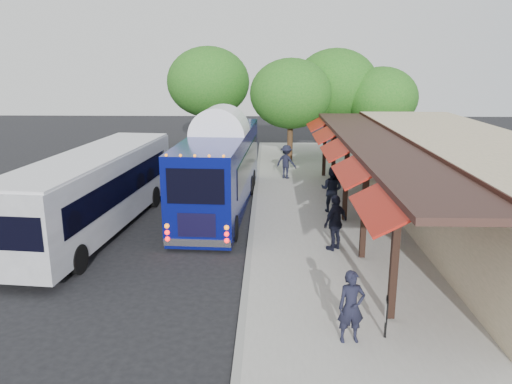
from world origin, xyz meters
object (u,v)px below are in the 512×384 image
(ped_b, at_px, (332,189))
(sign_board, at_px, (386,312))
(city_bus, at_px, (95,189))
(ped_d, at_px, (286,162))
(ped_c, at_px, (335,222))
(coach_bus, at_px, (221,165))
(ped_a, at_px, (351,307))

(ped_b, relative_size, sign_board, 2.02)
(city_bus, bearing_deg, ped_b, 19.43)
(city_bus, bearing_deg, ped_d, 53.84)
(sign_board, bearing_deg, ped_c, 105.56)
(coach_bus, relative_size, ped_a, 6.61)
(ped_a, height_order, ped_d, ped_d)
(coach_bus, relative_size, ped_b, 5.80)
(coach_bus, bearing_deg, city_bus, -140.92)
(ped_c, bearing_deg, coach_bus, -95.89)
(coach_bus, distance_m, sign_board, 12.24)
(ped_b, xyz_separation_m, sign_board, (0.06, -10.16, -0.33))
(ped_a, xyz_separation_m, ped_b, (0.79, 10.34, 0.12))
(ped_c, bearing_deg, ped_b, -140.11)
(ped_c, height_order, ped_d, ped_c)
(ped_c, distance_m, sign_board, 5.70)
(ped_d, bearing_deg, sign_board, 127.92)
(coach_bus, relative_size, ped_c, 5.89)
(city_bus, relative_size, ped_a, 6.68)
(coach_bus, distance_m, ped_b, 5.02)
(ped_a, relative_size, ped_c, 0.89)
(coach_bus, bearing_deg, sign_board, -63.14)
(ped_b, distance_m, ped_d, 6.51)
(ped_c, bearing_deg, sign_board, 49.91)
(city_bus, relative_size, ped_d, 6.27)
(city_bus, height_order, ped_b, city_bus)
(coach_bus, xyz_separation_m, sign_board, (4.91, -11.15, -1.14))
(ped_a, distance_m, ped_c, 5.85)
(coach_bus, height_order, ped_b, coach_bus)
(ped_b, height_order, ped_d, ped_b)
(ped_a, xyz_separation_m, sign_board, (0.86, 0.17, -0.20))
(ped_a, distance_m, ped_b, 10.37)
(ped_b, height_order, sign_board, ped_b)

